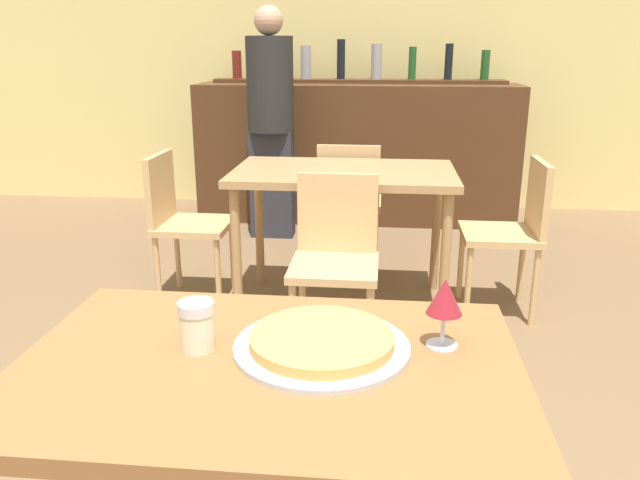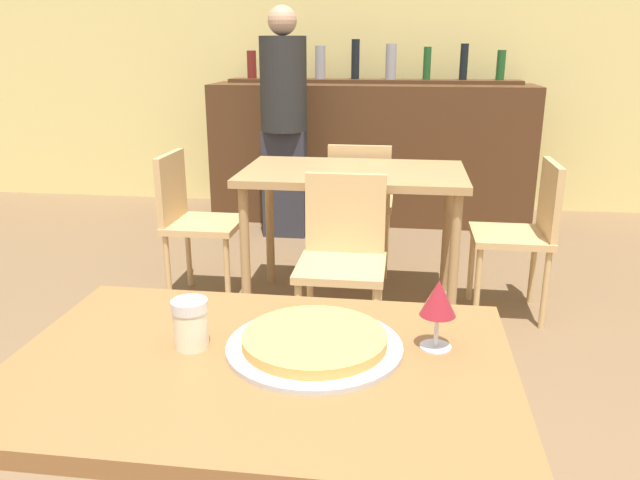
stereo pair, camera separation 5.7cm
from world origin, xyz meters
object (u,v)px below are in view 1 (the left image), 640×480
Objects in this scene: chair_far_side_left at (181,216)px; pizza_tray at (322,342)px; chair_far_side_back at (349,198)px; person_standing at (271,116)px; cheese_shaker at (197,325)px; wine_glass at (445,299)px; chair_far_side_front at (336,251)px; chair_far_side_right at (515,225)px.

chair_far_side_left is 2.30m from pizza_tray.
chair_far_side_back is 1.07m from person_standing.
cheese_shaker is 0.70× the size of wine_glass.
chair_far_side_front is at bearing 90.00° from chair_far_side_back.
chair_far_side_left is 5.31× the size of wine_glass.
pizza_tray is at bearing -153.89° from chair_far_side_left.
wine_glass is (0.35, -1.47, 0.39)m from chair_far_side_front.
person_standing reaches higher than chair_far_side_back.
chair_far_side_front is 1.07m from chair_far_side_back.
chair_far_side_front reaches higher than pizza_tray.
pizza_tray is (1.00, -2.05, 0.29)m from chair_far_side_left.
cheese_shaker reaches higher than chair_far_side_left.
person_standing is (-0.44, 3.38, 0.08)m from cheese_shaker.
cheese_shaker is at bearing -96.81° from chair_far_side_front.
chair_far_side_front is 5.31× the size of wine_glass.
chair_far_side_right is at bearing 149.64° from chair_far_side_back.
chair_far_side_right is at bearing 74.31° from wine_glass.
wine_glass is (0.54, 0.07, 0.06)m from cheese_shaker.
cheese_shaker is at bearing 85.97° from chair_far_side_back.
chair_far_side_back and chair_far_side_left have the same top height.
wine_glass is at bearing 9.51° from pizza_tray.
wine_glass is at bearing 7.46° from cheese_shaker.
person_standing is 3.45m from wine_glass.
cheese_shaker is at bearing -172.54° from wine_glass.
pizza_tray is (0.09, -2.58, 0.29)m from chair_far_side_back.
chair_far_side_back is 0.50× the size of person_standing.
chair_far_side_right reaches higher than pizza_tray.
chair_far_side_back is 5.31× the size of wine_glass.
chair_far_side_back reaches higher than pizza_tray.
chair_far_side_back is 2.64m from cheese_shaker.
chair_far_side_back is at bearing 97.91° from wine_glass.
chair_far_side_right is at bearing 30.36° from chair_far_side_front.
chair_far_side_back is at bearing -59.64° from chair_far_side_left.
cheese_shaker reaches higher than pizza_tray.
wine_glass reaches higher than pizza_tray.
pizza_tray is (-0.83, -2.05, 0.29)m from chair_far_side_right.
chair_far_side_left is 1.00× the size of chair_far_side_right.
chair_far_side_front is 1.00× the size of chair_far_side_right.
cheese_shaker reaches higher than chair_far_side_back.
chair_far_side_right is (0.92, 0.54, 0.00)m from chair_far_side_front.
chair_far_side_right is at bearing -90.00° from chair_far_side_left.
chair_far_side_front is 1.56m from wine_glass.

